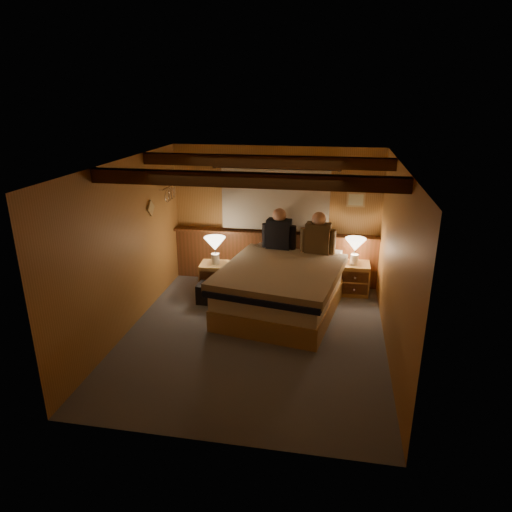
% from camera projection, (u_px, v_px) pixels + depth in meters
% --- Properties ---
extents(floor, '(4.20, 4.20, 0.00)m').
position_uv_depth(floor, '(254.00, 336.00, 6.40)').
color(floor, '#565A66').
rests_on(floor, ground).
extents(ceiling, '(4.20, 4.20, 0.00)m').
position_uv_depth(ceiling, '(253.00, 164.00, 5.59)').
color(ceiling, '#BC8746').
rests_on(ceiling, wall_back).
extents(wall_back, '(3.60, 0.00, 3.60)m').
position_uv_depth(wall_back, '(275.00, 216.00, 7.94)').
color(wall_back, '#B17C3F').
rests_on(wall_back, floor).
extents(wall_left, '(0.00, 4.20, 4.20)m').
position_uv_depth(wall_left, '(126.00, 248.00, 6.30)').
color(wall_left, '#B17C3F').
rests_on(wall_left, floor).
extents(wall_right, '(0.00, 4.20, 4.20)m').
position_uv_depth(wall_right, '(395.00, 264.00, 5.70)').
color(wall_right, '#B17C3F').
rests_on(wall_right, floor).
extents(wall_front, '(3.60, 0.00, 3.60)m').
position_uv_depth(wall_front, '(211.00, 334.00, 4.05)').
color(wall_front, '#B17C3F').
rests_on(wall_front, floor).
extents(wainscot, '(3.60, 0.23, 0.94)m').
position_uv_depth(wainscot, '(274.00, 256.00, 8.13)').
color(wainscot, brown).
rests_on(wainscot, wall_back).
extents(curtain_window, '(2.18, 0.09, 1.11)m').
position_uv_depth(curtain_window, '(275.00, 199.00, 7.77)').
color(curtain_window, '#462911').
rests_on(curtain_window, wall_back).
extents(ceiling_beams, '(3.60, 1.65, 0.16)m').
position_uv_depth(ceiling_beams, '(256.00, 169.00, 5.76)').
color(ceiling_beams, '#462911').
rests_on(ceiling_beams, ceiling).
extents(coat_rail, '(0.05, 0.55, 0.24)m').
position_uv_depth(coat_rail, '(169.00, 192.00, 7.59)').
color(coat_rail, silver).
rests_on(coat_rail, wall_left).
extents(framed_print, '(0.30, 0.04, 0.25)m').
position_uv_depth(framed_print, '(356.00, 200.00, 7.58)').
color(framed_print, tan).
rests_on(framed_print, wall_back).
extents(bed, '(2.01, 2.44, 0.75)m').
position_uv_depth(bed, '(282.00, 287.00, 7.05)').
color(bed, tan).
rests_on(bed, floor).
extents(nightstand_left, '(0.50, 0.46, 0.52)m').
position_uv_depth(nightstand_left, '(215.00, 278.00, 7.75)').
color(nightstand_left, tan).
rests_on(nightstand_left, floor).
extents(nightstand_right, '(0.49, 0.44, 0.53)m').
position_uv_depth(nightstand_right, '(354.00, 278.00, 7.71)').
color(nightstand_right, tan).
rests_on(nightstand_right, floor).
extents(lamp_left, '(0.36, 0.36, 0.47)m').
position_uv_depth(lamp_left, '(215.00, 245.00, 7.54)').
color(lamp_left, white).
rests_on(lamp_left, nightstand_left).
extents(lamp_right, '(0.34, 0.34, 0.45)m').
position_uv_depth(lamp_right, '(355.00, 246.00, 7.49)').
color(lamp_right, white).
rests_on(lamp_right, nightstand_right).
extents(person_left, '(0.59, 0.28, 0.71)m').
position_uv_depth(person_left, '(279.00, 232.00, 7.65)').
color(person_left, black).
rests_on(person_left, bed).
extents(person_right, '(0.58, 0.28, 0.71)m').
position_uv_depth(person_right, '(318.00, 236.00, 7.43)').
color(person_right, '#49351D').
rests_on(person_right, bed).
extents(duffel_bag, '(0.54, 0.33, 0.38)m').
position_uv_depth(duffel_bag, '(214.00, 293.00, 7.39)').
color(duffel_bag, black).
rests_on(duffel_bag, floor).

